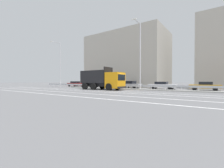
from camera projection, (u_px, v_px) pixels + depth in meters
The scene contains 19 objects.
ground_plane at pixel (122, 90), 22.24m from camera, with size 320.00×320.00×0.00m, color #565659.
lane_strip_0 at pixel (94, 90), 22.29m from camera, with size 49.51×0.16×0.01m, color silver.
lane_strip_1 at pixel (84, 91), 20.63m from camera, with size 49.51×0.16×0.01m, color silver.
lane_strip_2 at pixel (66, 92), 18.22m from camera, with size 49.51×0.16×0.01m, color silver.
lane_strip_3 at pixel (44, 94), 15.94m from camera, with size 49.51×0.16×0.01m, color silver.
median_island at pixel (129, 89), 23.87m from camera, with size 27.23×1.10×0.18m, color gray.
median_guardrail at pixel (133, 86), 24.98m from camera, with size 49.51×0.09×0.78m.
dump_truck at pixel (107, 81), 23.16m from camera, with size 7.48×2.84×3.52m.
median_road_sign at pixel (102, 82), 27.03m from camera, with size 0.83×0.16×2.25m.
street_lamp_0 at pixel (60, 63), 34.02m from camera, with size 0.71×2.60×10.13m.
street_lamp_1 at pixel (140, 53), 22.48m from camera, with size 0.71×2.59×10.12m.
parked_car_0 at pixel (75, 84), 38.24m from camera, with size 4.78×1.98×1.34m.
parked_car_1 at pixel (91, 84), 35.42m from camera, with size 4.32×2.07×1.66m.
parked_car_2 at pixel (111, 84), 32.34m from camera, with size 4.67×2.06×1.34m.
parked_car_3 at pixel (131, 85), 29.30m from camera, with size 4.20×2.15×1.40m.
parked_car_4 at pixel (162, 85), 25.50m from camera, with size 4.59×2.08×1.27m.
parked_car_5 at pixel (205, 86), 22.08m from camera, with size 4.18×2.20×1.26m.
background_building_0 at pixel (127, 61), 38.33m from camera, with size 19.50×11.26×13.03m, color gray.
church_tower at pixel (157, 64), 48.20m from camera, with size 3.60×3.60×14.77m.
Camera 1 is at (11.66, -18.98, 1.32)m, focal length 24.00 mm.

